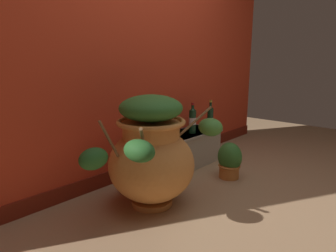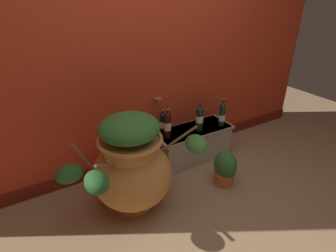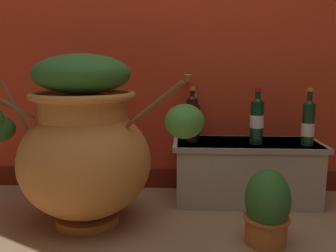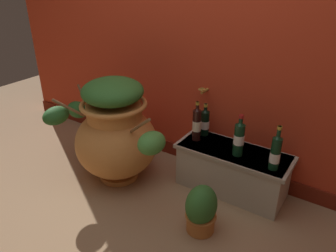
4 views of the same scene
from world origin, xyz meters
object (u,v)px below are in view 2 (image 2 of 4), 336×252
Objects in this scene: terracotta_urn at (132,166)px; wine_bottle_middle at (222,114)px; wine_bottle_left at (168,124)px; wine_bottle_right at (200,117)px; potted_shrub at (225,168)px; wine_bottle_back at (163,122)px.

terracotta_urn is 3.59× the size of wine_bottle_middle.
wine_bottle_left and wine_bottle_middle have the same top height.
terracotta_urn is 1.25m from wine_bottle_middle.
wine_bottle_left is 0.38m from wine_bottle_right.
wine_bottle_right is at bearing -5.77° from wine_bottle_left.
wine_bottle_left reaches higher than wine_bottle_right.
wine_bottle_middle is at bearing -7.29° from wine_bottle_right.
wine_bottle_left is 1.01× the size of wine_bottle_right.
wine_bottle_right is at bearing 172.71° from wine_bottle_middle.
wine_bottle_middle reaches higher than potted_shrub.
wine_bottle_back is (0.01, 0.11, -0.03)m from wine_bottle_left.
wine_bottle_right reaches higher than wine_bottle_back.
terracotta_urn reaches higher than potted_shrub.
wine_bottle_left is 1.00× the size of wine_bottle_middle.
wine_bottle_right is at bearing -22.98° from wine_bottle_back.
wine_bottle_right is at bearing 86.17° from potted_shrub.
terracotta_urn is 3.60× the size of wine_bottle_left.
wine_bottle_left is at bearing 174.23° from wine_bottle_right.
wine_bottle_left is 0.93× the size of potted_shrub.
potted_shrub is (0.34, -0.53, -0.34)m from wine_bottle_left.
terracotta_urn is at bearing -161.00° from wine_bottle_right.
wine_bottle_middle is 0.64m from potted_shrub.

